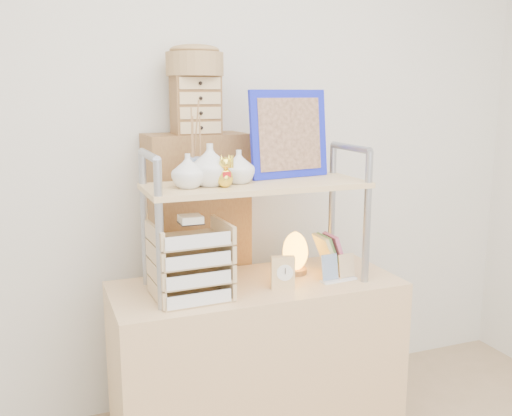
# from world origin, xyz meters

# --- Properties ---
(room_shell) EXTENTS (3.42, 3.41, 2.61)m
(room_shell) POSITION_xyz_m (0.00, 0.39, 1.69)
(room_shell) COLOR silver
(room_shell) RESTS_ON ground
(desk) EXTENTS (1.20, 0.50, 0.75)m
(desk) POSITION_xyz_m (0.00, 1.20, 0.38)
(desk) COLOR tan
(desk) RESTS_ON ground
(cabinet) EXTENTS (0.46, 0.26, 1.35)m
(cabinet) POSITION_xyz_m (-0.15, 1.57, 0.68)
(cabinet) COLOR brown
(cabinet) RESTS_ON ground
(hutch) EXTENTS (0.90, 0.34, 0.79)m
(hutch) POSITION_xyz_m (-0.04, 1.21, 1.20)
(hutch) COLOR #9296A0
(hutch) RESTS_ON desk
(letter_tray) EXTENTS (0.28, 0.26, 0.33)m
(letter_tray) POSITION_xyz_m (-0.30, 1.12, 0.88)
(letter_tray) COLOR tan
(letter_tray) RESTS_ON desk
(salt_lamp) EXTENTS (0.12, 0.12, 0.19)m
(salt_lamp) POSITION_xyz_m (0.20, 1.26, 0.85)
(salt_lamp) COLOR brown
(salt_lamp) RESTS_ON desk
(desk_clock) EXTENTS (0.10, 0.07, 0.13)m
(desk_clock) POSITION_xyz_m (0.07, 1.10, 0.82)
(desk_clock) COLOR tan
(desk_clock) RESTS_ON desk
(postcard_stand) EXTENTS (0.17, 0.06, 0.12)m
(postcard_stand) POSITION_xyz_m (0.33, 1.10, 0.78)
(postcard_stand) COLOR white
(postcard_stand) RESTS_ON desk
(drawer_chest) EXTENTS (0.20, 0.16, 0.25)m
(drawer_chest) POSITION_xyz_m (-0.15, 1.55, 1.48)
(drawer_chest) COLOR brown
(drawer_chest) RESTS_ON cabinet
(woven_basket) EXTENTS (0.25, 0.25, 0.10)m
(woven_basket) POSITION_xyz_m (-0.15, 1.55, 1.65)
(woven_basket) COLOR olive
(woven_basket) RESTS_ON drawer_chest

